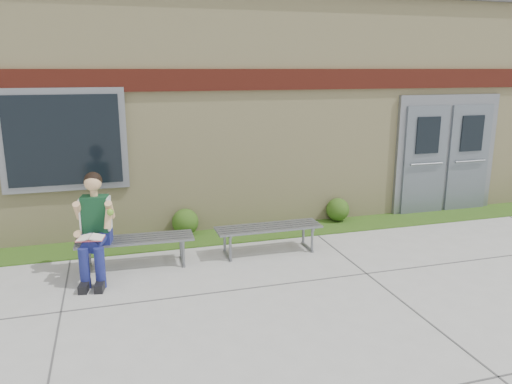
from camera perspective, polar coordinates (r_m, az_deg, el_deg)
name	(u,v)px	position (r m, az deg, el deg)	size (l,w,h in m)	color
ground	(314,298)	(6.39, 6.67, -11.96)	(80.00, 80.00, 0.00)	#9E9E99
grass_strip	(256,233)	(8.66, -0.06, -4.73)	(16.00, 0.80, 0.02)	#274713
school_building	(213,99)	(11.51, -4.90, 10.50)	(16.20, 6.22, 4.20)	beige
bench_left	(136,245)	(7.38, -13.59, -5.87)	(1.66, 0.53, 0.43)	slate
bench_right	(269,232)	(7.72, 1.44, -4.61)	(1.63, 0.46, 0.42)	slate
girl	(94,226)	(7.05, -17.99, -3.73)	(0.55, 0.95, 1.43)	navy
shrub_mid	(185,222)	(8.58, -8.09, -3.40)	(0.45, 0.45, 0.45)	#274713
shrub_east	(338,210)	(9.39, 9.33, -1.99)	(0.43, 0.43, 0.43)	#274713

